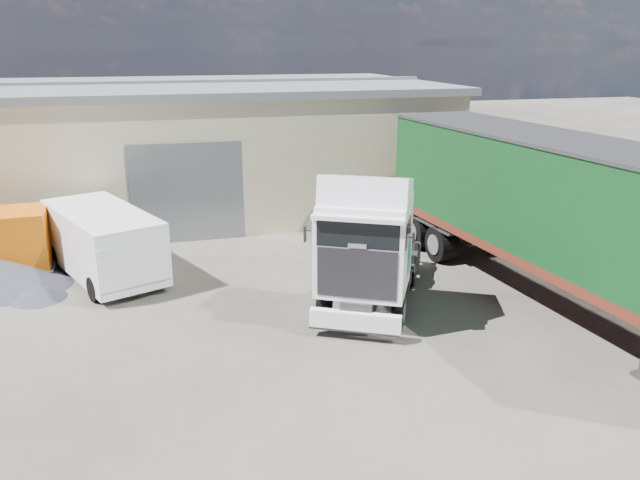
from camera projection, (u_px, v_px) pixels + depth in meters
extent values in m
plane|color=black|center=(312.00, 362.00, 14.23)|extent=(120.00, 120.00, 0.00)
cube|color=beige|center=(82.00, 152.00, 26.68)|extent=(30.00, 12.00, 5.00)
cube|color=#5C5E61|center=(75.00, 88.00, 25.88)|extent=(30.60, 12.60, 0.30)
cube|color=#5C5E61|center=(188.00, 193.00, 22.36)|extent=(4.00, 0.08, 3.60)
cube|color=#5C5E61|center=(74.00, 83.00, 25.82)|extent=(30.60, 0.40, 0.15)
cube|color=maroon|center=(581.00, 210.00, 22.27)|extent=(0.35, 26.00, 2.50)
cylinder|color=black|center=(361.00, 309.00, 15.91)|extent=(2.35, 1.86, 0.94)
cylinder|color=black|center=(378.00, 268.00, 18.78)|extent=(2.39, 1.88, 0.94)
cylinder|color=black|center=(383.00, 255.00, 19.93)|extent=(2.39, 1.88, 0.94)
cube|color=#2D2D30|center=(373.00, 269.00, 17.78)|extent=(3.47, 5.50, 0.26)
cube|color=white|center=(355.00, 322.00, 15.13)|extent=(2.08, 1.26, 0.49)
cube|color=white|center=(364.00, 248.00, 15.73)|extent=(2.91, 2.83, 2.16)
cube|color=black|center=(357.00, 274.00, 14.89)|extent=(1.73, 0.97, 1.24)
cube|color=black|center=(358.00, 235.00, 14.62)|extent=(1.77, 0.98, 0.66)
cube|color=white|center=(366.00, 193.00, 15.48)|extent=(2.74, 2.55, 1.08)
cube|color=#0C5A35|center=(324.00, 249.00, 16.38)|extent=(0.32, 0.59, 0.97)
cube|color=#0C5A35|center=(409.00, 256.00, 15.90)|extent=(0.32, 0.59, 0.97)
cylinder|color=#2D2D30|center=(379.00, 250.00, 18.79)|extent=(1.32, 1.32, 0.11)
cylinder|color=black|center=(459.00, 234.00, 21.68)|extent=(2.99, 1.46, 1.20)
cube|color=#2D2D30|center=(550.00, 265.00, 17.45)|extent=(2.13, 13.63, 0.40)
cube|color=#581E14|center=(552.00, 252.00, 17.34)|extent=(4.05, 13.81, 0.27)
cube|color=black|center=(559.00, 196.00, 16.85)|extent=(4.05, 13.81, 2.95)
cube|color=#2D2D30|center=(565.00, 140.00, 16.40)|extent=(4.12, 13.88, 0.09)
cylinder|color=black|center=(128.00, 281.00, 18.01)|extent=(2.25, 1.49, 0.73)
cylinder|color=black|center=(87.00, 251.00, 20.68)|extent=(2.25, 1.49, 0.73)
cube|color=white|center=(103.00, 240.00, 19.11)|extent=(3.91, 5.52, 1.89)
cube|color=white|center=(130.00, 260.00, 17.54)|extent=(2.28, 1.71, 1.22)
cube|color=black|center=(125.00, 238.00, 17.52)|extent=(1.83, 0.83, 0.67)
cube|color=#2D2D30|center=(1.00, 271.00, 19.48)|extent=(3.34, 2.16, 0.31)
cone|color=#20222A|center=(0.00, 273.00, 18.50)|extent=(5.24, 5.24, 0.86)
cone|color=#20222A|center=(38.00, 292.00, 17.67)|extent=(1.97, 1.97, 0.43)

